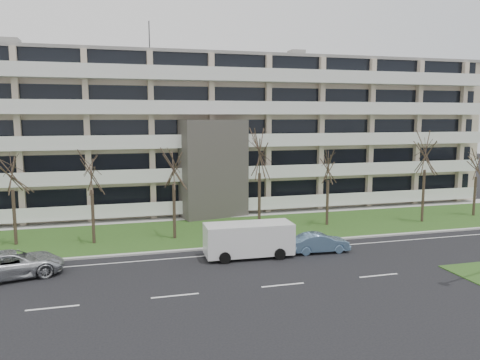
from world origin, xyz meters
name	(u,v)px	position (x,y,z in m)	size (l,w,h in m)	color
ground	(283,285)	(0.00, 0.00, 0.00)	(160.00, 160.00, 0.00)	black
grass_verge	(228,230)	(0.00, 13.00, 0.03)	(90.00, 10.00, 0.06)	#294C19
curb	(244,246)	(0.00, 8.00, 0.06)	(90.00, 0.35, 0.12)	#B2B2AD
sidewalk	(214,216)	(0.00, 18.50, 0.04)	(90.00, 2.00, 0.08)	#B2B2AD
lane_edge_line	(250,252)	(0.00, 6.50, 0.01)	(90.00, 0.12, 0.01)	white
apartment_building	(200,133)	(-0.01, 25.32, 7.61)	(60.50, 15.10, 18.75)	beige
silver_pickup	(12,264)	(-14.77, 5.32, 0.79)	(2.62, 5.67, 1.58)	silver
blue_sedan	(320,243)	(4.67, 5.34, 0.67)	(1.41, 4.05, 1.34)	#6B92BA
white_van	(250,237)	(-0.29, 5.59, 1.36)	(5.92, 2.57, 2.27)	white
tree_1	(11,168)	(-15.94, 12.74, 5.66)	(3.64, 3.64, 7.28)	#382B21
tree_2	(91,168)	(-10.47, 11.63, 5.59)	(3.60, 3.60, 7.20)	#382B21
tree_3	(173,162)	(-4.55, 11.51, 5.91)	(3.80, 3.80, 7.61)	#382B21
tree_4	(260,150)	(2.51, 12.37, 6.60)	(4.24, 4.24, 8.48)	#382B21
tree_5	(328,163)	(8.68, 12.57, 5.41)	(3.48, 3.48, 6.96)	#382B21
tree_6	(426,149)	(17.38, 11.51, 6.48)	(4.17, 4.17, 8.33)	#382B21
tree_7	(477,161)	(23.67, 12.44, 5.16)	(3.32, 3.32, 6.64)	#382B21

